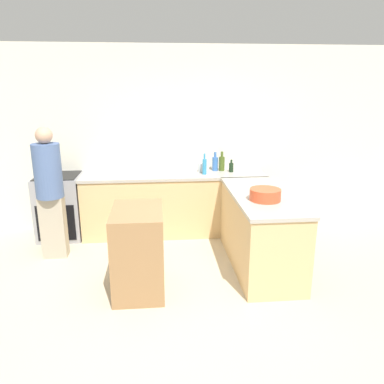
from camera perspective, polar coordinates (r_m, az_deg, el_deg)
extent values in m
plane|color=beige|center=(3.87, -1.14, -17.46)|extent=(14.00, 14.00, 0.00)
cube|color=silver|center=(5.67, -3.03, 7.99)|extent=(8.00, 0.06, 2.70)
cube|color=#D6B27A|center=(5.54, -2.74, -1.94)|extent=(2.62, 0.62, 0.87)
cube|color=#ADA89E|center=(5.42, -2.80, 2.62)|extent=(2.65, 0.65, 0.04)
cube|color=#D6B27A|center=(4.62, 10.26, -5.93)|extent=(0.66, 1.67, 0.87)
cube|color=#ADA89E|center=(4.47, 10.54, -0.53)|extent=(0.69, 1.70, 0.04)
cube|color=#99999E|center=(5.70, -19.39, -2.11)|extent=(0.61, 0.62, 0.91)
cube|color=black|center=(5.46, -20.03, -4.49)|extent=(0.51, 0.01, 0.51)
cube|color=black|center=(5.58, -19.82, 2.37)|extent=(0.56, 0.57, 0.01)
cube|color=#997047|center=(4.04, -8.16, -8.79)|extent=(0.52, 0.78, 0.90)
cylinder|color=#DB512D|center=(4.21, 11.08, -0.39)|extent=(0.34, 0.34, 0.13)
cylinder|color=#475B1E|center=(5.60, 4.56, 4.32)|extent=(0.08, 0.08, 0.21)
cylinder|color=#475B1E|center=(5.57, 4.59, 5.76)|extent=(0.04, 0.04, 0.08)
cylinder|color=black|center=(5.53, 5.99, 3.74)|extent=(0.07, 0.07, 0.13)
cylinder|color=black|center=(5.51, 6.02, 4.66)|extent=(0.03, 0.03, 0.05)
cylinder|color=#338CBF|center=(5.34, 1.91, 3.86)|extent=(0.06, 0.06, 0.22)
cylinder|color=#338CBF|center=(5.31, 1.93, 5.44)|extent=(0.03, 0.03, 0.08)
cylinder|color=silver|center=(5.48, 1.28, 3.71)|extent=(0.07, 0.07, 0.13)
cylinder|color=silver|center=(5.46, 1.28, 4.64)|extent=(0.03, 0.03, 0.05)
cylinder|color=#386BB7|center=(5.59, 3.54, 4.30)|extent=(0.09, 0.09, 0.20)
cylinder|color=#386BB7|center=(5.57, 3.56, 5.69)|extent=(0.04, 0.04, 0.08)
cube|color=#ADA38E|center=(5.08, -20.32, -5.03)|extent=(0.30, 0.18, 0.80)
cylinder|color=#4C6699|center=(4.88, -21.14, 3.02)|extent=(0.33, 0.33, 0.66)
sphere|color=tan|center=(4.81, -21.65, 8.04)|extent=(0.20, 0.20, 0.20)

